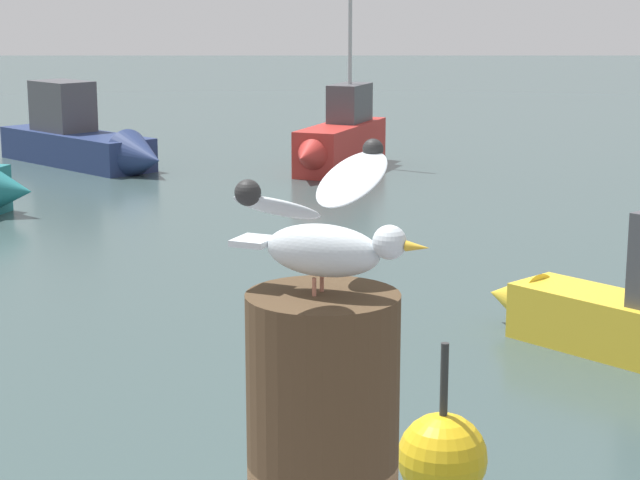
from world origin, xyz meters
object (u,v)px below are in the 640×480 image
object	(u,v)px
boat_red	(336,140)
boat_navy	(84,141)
channel_buoy	(439,474)
seagull	(322,227)

from	to	relation	value
boat_red	boat_navy	bearing A→B (deg)	174.75
boat_red	channel_buoy	xyz separation A→B (m)	(0.40, -15.32, -0.11)
boat_red	boat_navy	distance (m)	5.02
channel_buoy	seagull	bearing A→B (deg)	-99.52
seagull	channel_buoy	distance (m)	5.16
channel_buoy	boat_navy	bearing A→B (deg)	108.88
seagull	boat_red	distance (m)	19.91
seagull	channel_buoy	size ratio (longest dim) A/B	0.44
boat_navy	seagull	bearing A→B (deg)	-77.05
boat_red	channel_buoy	world-z (taller)	boat_red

